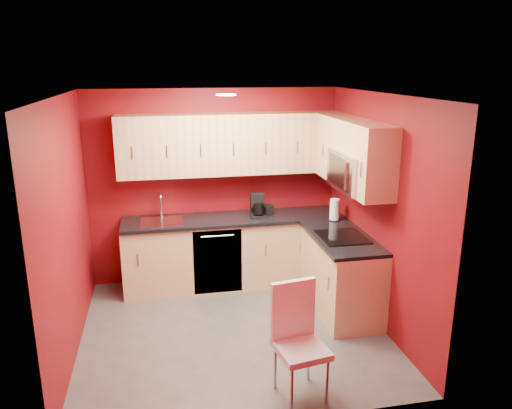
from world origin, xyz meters
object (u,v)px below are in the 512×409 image
object	(u,v)px
paper_towel	(335,210)
dining_chair	(301,344)
microwave	(356,171)
napkin_holder	(268,210)
sink	(162,218)
coffee_maker	(258,206)

from	to	relation	value
paper_towel	dining_chair	xyz separation A→B (m)	(-1.00, -2.03, -0.54)
microwave	dining_chair	xyz separation A→B (m)	(-0.99, -1.40, -1.16)
napkin_holder	microwave	bearing A→B (deg)	-53.98
sink	paper_towel	distance (m)	2.14
sink	dining_chair	xyz separation A→B (m)	(1.10, -2.40, -0.44)
dining_chair	paper_towel	bearing A→B (deg)	54.18
napkin_holder	dining_chair	bearing A→B (deg)	-95.79
microwave	paper_towel	size ratio (longest dim) A/B	2.80
microwave	sink	distance (m)	2.43
paper_towel	napkin_holder	bearing A→B (deg)	152.44
microwave	coffee_maker	distance (m)	1.43
coffee_maker	dining_chair	distance (m)	2.41
paper_towel	dining_chair	size ratio (longest dim) A/B	0.27
microwave	napkin_holder	distance (m)	1.44
paper_towel	microwave	bearing A→B (deg)	-91.25
sink	paper_towel	bearing A→B (deg)	-10.09
coffee_maker	paper_towel	bearing A→B (deg)	-17.50
dining_chair	sink	bearing A→B (deg)	105.19
microwave	sink	world-z (taller)	microwave
coffee_maker	dining_chair	xyz separation A→B (m)	(-0.10, -2.35, -0.55)
microwave	dining_chair	world-z (taller)	microwave
microwave	napkin_holder	xyz separation A→B (m)	(-0.74, 1.02, -0.69)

